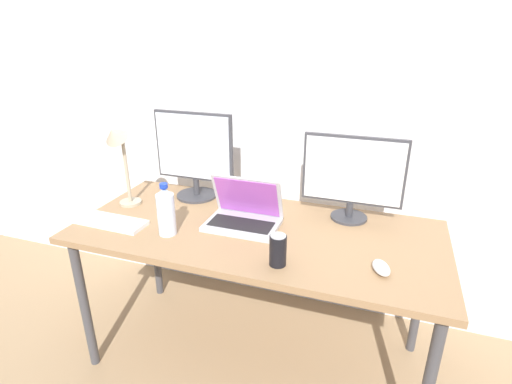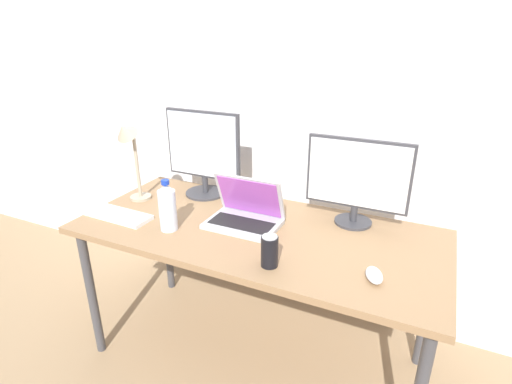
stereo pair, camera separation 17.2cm
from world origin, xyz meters
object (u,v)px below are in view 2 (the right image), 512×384
(monitor_left, at_px, (203,152))
(soda_can_near_keyboard, at_px, (270,251))
(monitor_center, at_px, (357,179))
(mouse_by_keyboard, at_px, (374,275))
(laptop_silver, at_px, (245,213))
(keyboard_main, at_px, (114,214))
(desk_lamp, at_px, (129,147))
(work_desk, at_px, (256,241))
(water_bottle, at_px, (167,207))

(monitor_left, bearing_deg, soda_can_near_keyboard, -40.02)
(monitor_center, xyz_separation_m, mouse_by_keyboard, (0.17, -0.41, -0.20))
(monitor_left, distance_m, laptop_silver, 0.46)
(keyboard_main, distance_m, soda_can_near_keyboard, 0.85)
(monitor_center, bearing_deg, mouse_by_keyboard, -67.98)
(soda_can_near_keyboard, bearing_deg, monitor_left, 139.98)
(monitor_center, xyz_separation_m, keyboard_main, (-1.06, -0.41, -0.21))
(laptop_silver, xyz_separation_m, desk_lamp, (-0.63, -0.02, 0.24))
(mouse_by_keyboard, relative_size, desk_lamp, 0.25)
(monitor_center, relative_size, mouse_by_keyboard, 4.27)
(keyboard_main, bearing_deg, monitor_center, 23.10)
(laptop_silver, bearing_deg, soda_can_near_keyboard, -49.11)
(monitor_center, xyz_separation_m, laptop_silver, (-0.45, -0.22, -0.16))
(laptop_silver, xyz_separation_m, keyboard_main, (-0.61, -0.20, -0.04))
(monitor_center, bearing_deg, monitor_left, 179.40)
(mouse_by_keyboard, distance_m, desk_lamp, 1.29)
(work_desk, distance_m, laptop_silver, 0.14)
(soda_can_near_keyboard, distance_m, desk_lamp, 0.94)
(laptop_silver, bearing_deg, desk_lamp, -178.50)
(monitor_left, height_order, desk_lamp, monitor_left)
(mouse_by_keyboard, distance_m, water_bottle, 0.91)
(monitor_left, xyz_separation_m, laptop_silver, (0.36, -0.22, -0.19))
(work_desk, relative_size, mouse_by_keyboard, 15.26)
(laptop_silver, xyz_separation_m, water_bottle, (-0.29, -0.20, 0.05))
(work_desk, height_order, monitor_left, monitor_left)
(keyboard_main, xyz_separation_m, mouse_by_keyboard, (1.23, -0.00, 0.01))
(monitor_center, relative_size, soda_can_near_keyboard, 3.64)
(laptop_silver, relative_size, water_bottle, 1.38)
(monitor_left, bearing_deg, work_desk, -30.81)
(monitor_center, distance_m, water_bottle, 0.85)
(laptop_silver, distance_m, desk_lamp, 0.68)
(monitor_left, xyz_separation_m, soda_can_near_keyboard, (0.60, -0.50, -0.18))
(work_desk, distance_m, monitor_left, 0.58)
(work_desk, bearing_deg, desk_lamp, 179.05)
(laptop_silver, height_order, soda_can_near_keyboard, laptop_silver)
(laptop_silver, height_order, keyboard_main, laptop_silver)
(water_bottle, relative_size, soda_can_near_keyboard, 1.87)
(monitor_center, xyz_separation_m, soda_can_near_keyboard, (-0.21, -0.49, -0.16))
(keyboard_main, relative_size, soda_can_near_keyboard, 3.12)
(water_bottle, height_order, soda_can_near_keyboard, water_bottle)
(monitor_left, relative_size, keyboard_main, 1.15)
(work_desk, bearing_deg, monitor_center, 32.62)
(monitor_center, relative_size, water_bottle, 1.94)
(water_bottle, distance_m, desk_lamp, 0.43)
(monitor_left, relative_size, monitor_center, 0.99)
(monitor_left, distance_m, keyboard_main, 0.54)
(work_desk, xyz_separation_m, monitor_center, (0.38, 0.24, 0.28))
(water_bottle, xyz_separation_m, desk_lamp, (-0.35, 0.18, 0.19))
(soda_can_near_keyboard, bearing_deg, water_bottle, 171.22)
(keyboard_main, height_order, soda_can_near_keyboard, soda_can_near_keyboard)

